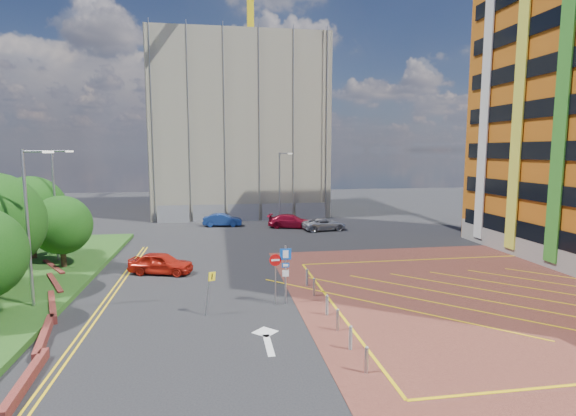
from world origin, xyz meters
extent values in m
plane|color=black|center=(0.00, 0.00, 0.00)|extent=(140.00, 140.00, 0.00)
cube|color=brown|center=(14.00, 0.00, 0.01)|extent=(26.00, 26.00, 0.02)
cube|color=maroon|center=(-9.80, -6.00, 0.20)|extent=(0.62, 4.61, 0.40)
cube|color=maroon|center=(-10.60, -2.00, 0.20)|extent=(1.25, 4.56, 0.40)
cube|color=maroon|center=(-11.60, 2.00, 0.20)|extent=(1.86, 4.43, 0.40)
cube|color=maroon|center=(-12.80, 6.00, 0.20)|extent=(2.29, 4.27, 0.40)
cube|color=maroon|center=(-14.20, 10.00, 0.20)|extent=(2.69, 4.06, 0.40)
cylinder|color=#3D2B1C|center=(-13.50, 10.00, 1.20)|extent=(0.36, 0.36, 1.80)
sphere|color=#0C360C|center=(-13.50, 10.00, 3.20)|extent=(4.00, 4.00, 4.00)
cylinder|color=#3D2B1C|center=(-16.50, 13.00, 1.40)|extent=(0.36, 0.36, 2.20)
sphere|color=#0C360C|center=(-16.50, 13.00, 3.88)|extent=(5.00, 5.00, 5.00)
cylinder|color=#9EA0A8|center=(-12.50, 2.00, 4.30)|extent=(0.16, 0.16, 8.00)
cylinder|color=#9EA0A8|center=(-11.90, 2.00, 8.18)|extent=(1.20, 0.10, 0.10)
cube|color=silver|center=(-11.30, 2.00, 8.15)|extent=(0.50, 0.15, 0.12)
cylinder|color=#9EA0A8|center=(-14.50, 12.00, 4.30)|extent=(0.16, 0.16, 8.00)
cylinder|color=#9EA0A8|center=(-13.90, 12.00, 8.18)|extent=(1.20, 0.10, 0.10)
cube|color=silver|center=(-13.30, 12.00, 8.15)|extent=(0.50, 0.15, 0.12)
cylinder|color=#9EA0A8|center=(4.00, 28.00, 4.00)|extent=(0.16, 0.16, 8.00)
cylinder|color=#9EA0A8|center=(4.60, 28.00, 7.88)|extent=(1.20, 0.10, 0.10)
cube|color=silver|center=(5.20, 28.00, 7.85)|extent=(0.50, 0.15, 0.12)
cylinder|color=#9EA0A8|center=(0.50, 1.00, 1.60)|extent=(0.10, 0.10, 3.20)
cube|color=blue|center=(0.50, 0.97, 2.75)|extent=(0.60, 0.04, 0.60)
cube|color=white|center=(0.50, 0.94, 2.75)|extent=(0.30, 0.02, 0.42)
cube|color=blue|center=(0.50, 0.97, 2.15)|extent=(0.40, 0.04, 0.25)
cube|color=white|center=(0.50, 0.94, 2.15)|extent=(0.28, 0.02, 0.14)
cube|color=white|center=(0.50, 0.97, 1.70)|extent=(0.35, 0.04, 0.35)
cylinder|color=#9EA0A8|center=(-0.05, 1.00, 1.35)|extent=(0.08, 0.08, 2.70)
cylinder|color=red|center=(-0.05, 0.97, 2.45)|extent=(0.64, 0.04, 0.64)
cube|color=white|center=(-0.05, 0.94, 2.45)|extent=(0.44, 0.02, 0.10)
cylinder|color=#9EA0A8|center=(-3.59, -0.04, 1.10)|extent=(0.38, 0.08, 2.19)
cube|color=yellow|center=(-3.37, -0.07, 2.00)|extent=(0.39, 0.39, 0.51)
cylinder|color=#9EA0A8|center=(2.30, -7.00, 0.47)|extent=(0.14, 0.14, 0.90)
cylinder|color=black|center=(2.30, -5.00, 0.47)|extent=(0.14, 0.14, 0.90)
cylinder|color=#9EA0A8|center=(2.30, -3.00, 0.47)|extent=(0.14, 0.14, 0.90)
cylinder|color=black|center=(2.30, -1.00, 0.47)|extent=(0.14, 0.14, 0.90)
cylinder|color=#9EA0A8|center=(2.30, 2.00, 0.47)|extent=(0.14, 0.14, 0.90)
cylinder|color=black|center=(2.30, 4.00, 0.47)|extent=(0.14, 0.14, 0.90)
cube|color=#9F9982|center=(0.00, 40.00, 11.00)|extent=(21.20, 19.20, 22.00)
cube|color=yellow|center=(2.00, 42.00, 17.00)|extent=(0.90, 0.90, 34.00)
cube|color=gray|center=(1.00, 30.00, 1.00)|extent=(21.60, 0.06, 2.00)
imported|color=red|center=(-6.83, 8.23, 0.72)|extent=(4.55, 2.83, 1.45)
imported|color=navy|center=(-2.48, 26.74, 0.69)|extent=(4.30, 1.87, 1.37)
imported|color=#AA0E29|center=(4.74, 24.58, 0.71)|extent=(5.26, 3.32, 1.42)
imported|color=#B6B7BE|center=(7.87, 22.54, 0.63)|extent=(4.75, 2.66, 1.25)
camera|label=1|loc=(-3.06, -22.08, 8.23)|focal=28.00mm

